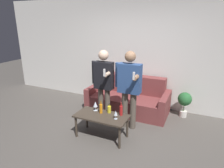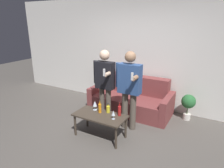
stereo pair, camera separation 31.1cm
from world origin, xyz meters
TOP-DOWN VIEW (x-y plane):
  - ground_plane at (0.00, 0.00)m, footprint 16.00×16.00m
  - wall_back at (0.00, 2.05)m, footprint 8.00×0.06m
  - couch at (-0.00, 1.57)m, footprint 1.94×0.89m
  - coffee_table at (-0.05, 0.22)m, footprint 0.99×0.49m
  - bottle_orange at (0.28, 0.38)m, footprint 0.06×0.06m
  - bottle_green at (0.03, 0.39)m, footprint 0.07×0.07m
  - bottle_dark at (-0.11, 0.31)m, footprint 0.06×0.06m
  - wine_glass_near at (-0.26, 0.36)m, footprint 0.08×0.08m
  - wine_glass_far at (0.25, 0.20)m, footprint 0.06×0.06m
  - person_standing_left at (-0.30, 0.81)m, footprint 0.48×0.41m
  - person_standing_right at (0.28, 0.78)m, footprint 0.53×0.42m
  - potted_plant at (1.29, 1.76)m, footprint 0.31×0.31m

SIDE VIEW (x-z plane):
  - ground_plane at x=0.00m, z-range 0.00..0.00m
  - couch at x=0.00m, z-range -0.12..0.72m
  - potted_plant at x=1.29m, z-range 0.10..0.69m
  - coffee_table at x=-0.05m, z-range 0.17..0.63m
  - bottle_green at x=0.03m, z-range 0.44..0.62m
  - bottle_dark at x=-0.11m, z-range 0.43..0.67m
  - bottle_orange at x=0.28m, z-range 0.43..0.69m
  - wine_glass_far at x=0.25m, z-range 0.49..0.65m
  - wine_glass_near at x=-0.26m, z-range 0.49..0.68m
  - person_standing_left at x=-0.30m, z-range 0.14..1.72m
  - person_standing_right at x=0.28m, z-range 0.13..1.73m
  - wall_back at x=0.00m, z-range 0.00..2.70m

